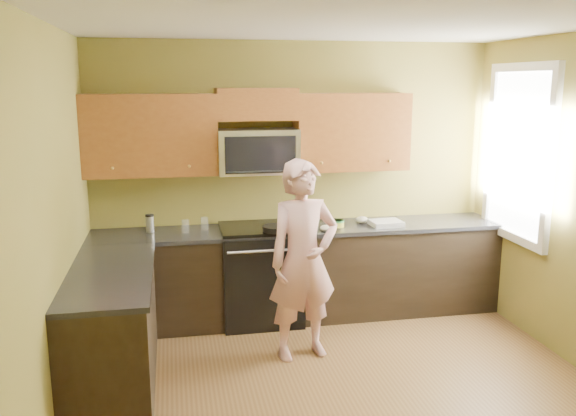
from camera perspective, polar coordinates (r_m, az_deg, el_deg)
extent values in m
plane|color=brown|center=(4.64, 5.80, -17.94)|extent=(4.00, 4.00, 0.00)
plane|color=white|center=(4.05, 6.64, 17.44)|extent=(4.00, 4.00, 0.00)
plane|color=olive|center=(6.04, 0.58, 2.81)|extent=(4.00, 0.00, 4.00)
plane|color=olive|center=(2.40, 20.76, -12.34)|extent=(4.00, 0.00, 4.00)
plane|color=olive|center=(4.04, -22.09, -2.66)|extent=(0.00, 4.00, 4.00)
cube|color=black|center=(5.97, 1.15, -6.30)|extent=(4.00, 0.60, 0.88)
cube|color=black|center=(4.84, -16.36, -11.25)|extent=(0.60, 1.60, 0.88)
cube|color=black|center=(5.83, 1.19, -2.03)|extent=(4.00, 0.62, 0.04)
cube|color=black|center=(4.68, -16.56, -6.06)|extent=(0.62, 1.60, 0.04)
cube|color=brown|center=(5.74, -3.03, 9.84)|extent=(0.76, 0.33, 0.30)
imported|color=#D56A6B|center=(5.02, 1.48, -5.01)|extent=(0.69, 0.52, 1.69)
cube|color=#B27F47|center=(5.77, 1.36, -1.90)|extent=(0.13, 0.13, 0.01)
ellipsoid|color=silver|center=(5.67, 3.62, -1.95)|extent=(0.13, 0.14, 0.06)
ellipsoid|color=silver|center=(6.05, 7.07, -1.11)|extent=(0.15, 0.16, 0.07)
cube|color=silver|center=(5.96, 9.32, -1.44)|extent=(0.31, 0.25, 0.05)
cylinder|color=silver|center=(5.70, -9.74, -1.72)|extent=(0.07, 0.07, 0.12)
cylinder|color=silver|center=(5.77, -7.95, -1.47)|extent=(0.07, 0.07, 0.12)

